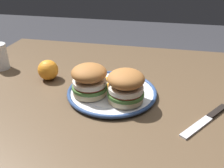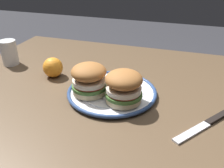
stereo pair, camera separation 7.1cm
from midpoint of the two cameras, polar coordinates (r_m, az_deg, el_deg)
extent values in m
cube|color=brown|center=(0.86, -0.25, -1.87)|extent=(1.15, 0.93, 0.03)
cube|color=brown|center=(1.56, -13.78, -3.45)|extent=(0.06, 0.06, 0.71)
cube|color=brown|center=(1.40, 26.22, -10.01)|extent=(0.06, 0.06, 0.71)
cylinder|color=white|center=(0.81, 2.52, -2.17)|extent=(0.28, 0.28, 0.01)
torus|color=navy|center=(0.81, 2.52, -1.81)|extent=(0.30, 0.30, 0.01)
cylinder|color=white|center=(0.81, 2.53, -1.74)|extent=(0.21, 0.21, 0.00)
cylinder|color=beige|center=(0.75, 5.48, -3.37)|extent=(0.11, 0.11, 0.02)
cylinder|color=#477033|center=(0.74, 5.53, -2.45)|extent=(0.12, 0.12, 0.01)
cylinder|color=#BC3828|center=(0.73, 5.56, -1.92)|extent=(0.10, 0.10, 0.01)
cylinder|color=silver|center=(0.73, 5.60, -1.24)|extent=(0.11, 0.11, 0.01)
ellipsoid|color=#A36633|center=(0.71, 5.72, 1.06)|extent=(0.13, 0.13, 0.05)
cylinder|color=beige|center=(0.79, -2.78, -1.38)|extent=(0.11, 0.11, 0.02)
cylinder|color=#477033|center=(0.78, -2.81, -0.49)|extent=(0.12, 0.12, 0.01)
cylinder|color=#BC3828|center=(0.78, -2.82, 0.03)|extent=(0.10, 0.10, 0.01)
cylinder|color=silver|center=(0.77, -2.84, 0.68)|extent=(0.11, 0.11, 0.01)
ellipsoid|color=#A36633|center=(0.76, -2.90, 2.88)|extent=(0.13, 0.13, 0.05)
torus|color=orange|center=(0.85, 6.46, 0.67)|extent=(0.08, 0.08, 0.01)
cylinder|color=#F4E5C6|center=(0.86, 6.45, 0.43)|extent=(0.03, 0.03, 0.00)
ellipsoid|color=orange|center=(0.87, 0.06, 1.33)|extent=(0.08, 0.05, 0.01)
ellipsoid|color=orange|center=(0.83, 2.47, 0.04)|extent=(0.04, 0.08, 0.01)
cylinder|color=white|center=(1.10, -21.62, 6.94)|extent=(0.07, 0.07, 0.11)
cylinder|color=orange|center=(1.11, -21.32, 5.38)|extent=(0.06, 0.06, 0.04)
sphere|color=orange|center=(0.94, -11.81, 3.86)|extent=(0.08, 0.08, 0.08)
cube|color=silver|center=(0.69, 21.38, -10.81)|extent=(0.10, 0.12, 0.01)
cube|color=black|center=(0.77, 26.17, -7.42)|extent=(0.07, 0.08, 0.01)
camera|label=1|loc=(0.04, -87.43, 1.40)|focal=38.35mm
camera|label=2|loc=(0.04, 92.57, -1.40)|focal=38.35mm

